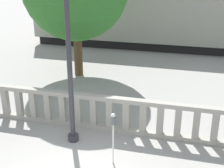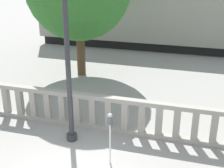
% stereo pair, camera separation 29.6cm
% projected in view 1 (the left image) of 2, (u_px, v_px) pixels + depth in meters
% --- Properties ---
extents(balustrade, '(13.24, 0.24, 1.19)m').
position_uv_depth(balustrade, '(102.00, 113.00, 10.09)').
color(balustrade, '#9E998E').
rests_on(balustrade, ground).
extents(lamppost, '(0.40, 0.40, 5.38)m').
position_uv_depth(lamppost, '(68.00, 40.00, 8.49)').
color(lamppost, '#2D2D33').
rests_on(lamppost, ground).
extents(parking_meter, '(0.14, 0.14, 1.52)m').
position_uv_depth(parking_meter, '(113.00, 125.00, 8.15)').
color(parking_meter, silver).
rests_on(parking_meter, ground).
extents(train_near, '(19.07, 2.80, 4.17)m').
position_uv_depth(train_near, '(190.00, 19.00, 18.82)').
color(train_near, black).
rests_on(train_near, ground).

